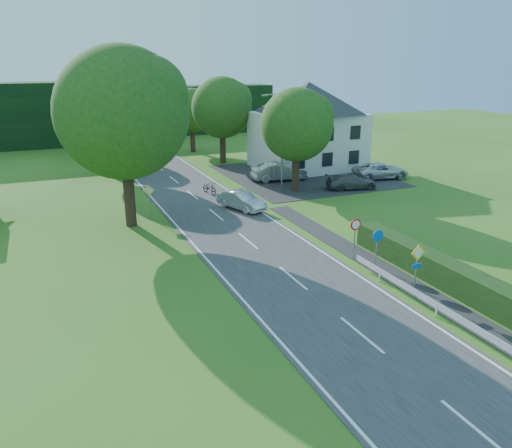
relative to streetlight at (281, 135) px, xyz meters
name	(u,v)px	position (x,y,z in m)	size (l,w,h in m)	color
ground	(478,432)	(-8.06, -30.00, -4.46)	(160.00, 160.00, 0.00)	#325A19
road	(236,231)	(-8.06, -10.00, -4.44)	(7.00, 80.00, 0.04)	#313134
parking_pad	(303,175)	(3.94, 3.00, -4.44)	(14.00, 16.00, 0.04)	#232325
line_edge_left	(188,238)	(-11.31, -10.00, -4.42)	(0.12, 80.00, 0.01)	white
line_edge_right	(281,225)	(-4.81, -10.00, -4.42)	(0.12, 80.00, 0.01)	white
line_centre	(236,231)	(-8.06, -10.00, -4.42)	(0.12, 80.00, 0.01)	white
tree_main	(125,139)	(-14.06, -6.00, 1.36)	(9.40, 9.40, 11.64)	#1B4916
tree_left_far	(108,131)	(-13.06, 10.00, -0.17)	(7.00, 7.00, 8.58)	#1B4916
tree_right_far	(222,120)	(-1.06, 12.00, 0.08)	(7.40, 7.40, 9.09)	#1B4916
tree_left_back	(99,120)	(-12.56, 22.00, -0.43)	(6.60, 6.60, 8.07)	#1B4916
tree_right_back	(192,120)	(-2.06, 20.00, -0.68)	(6.20, 6.20, 7.56)	#1B4916
tree_right_mid	(296,140)	(0.44, -2.00, -0.17)	(7.00, 7.00, 8.58)	#1B4916
treeline_right	(175,110)	(-0.06, 36.00, -0.96)	(30.00, 5.00, 7.00)	black
house_white	(308,125)	(5.94, 6.00, -0.06)	(10.60, 8.40, 8.60)	silver
streetlight	(281,135)	(0.00, 0.00, 0.00)	(2.03, 0.18, 8.00)	gray
sign_priority_right	(417,261)	(-3.76, -22.02, -2.67)	(0.78, 0.09, 2.59)	gray
sign_roundabout	(377,243)	(-3.76, -19.02, -2.79)	(0.64, 0.08, 2.37)	gray
sign_speed_limit	(355,229)	(-3.76, -17.03, -2.70)	(0.64, 0.11, 2.37)	gray
sign_priority_left	(149,195)	(-12.56, -5.02, -2.75)	(0.78, 0.09, 2.44)	gray
moving_car	(241,200)	(-5.87, -5.41, -3.75)	(1.43, 4.10, 1.35)	silver
motorcycle	(210,188)	(-6.63, -0.23, -3.90)	(0.69, 1.98, 1.04)	black
parked_car_silver_a	(279,171)	(0.82, 1.92, -3.58)	(1.78, 5.11, 1.68)	#AAABAF
parked_car_grey	(351,182)	(5.12, -3.42, -3.79)	(1.77, 4.35, 1.26)	#4C4C51
parked_car_silver_b	(381,171)	(9.94, -1.08, -3.70)	(2.41, 5.22, 1.45)	silver
parasol	(285,169)	(1.48, 1.97, -3.46)	(2.10, 2.14, 1.92)	red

